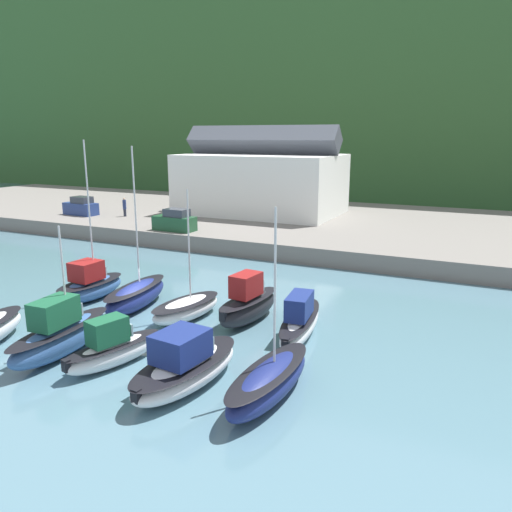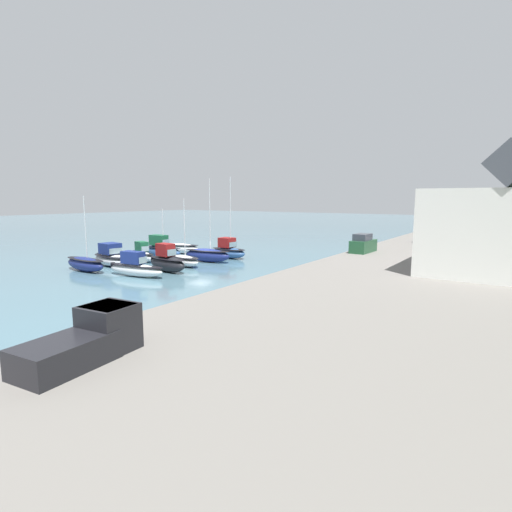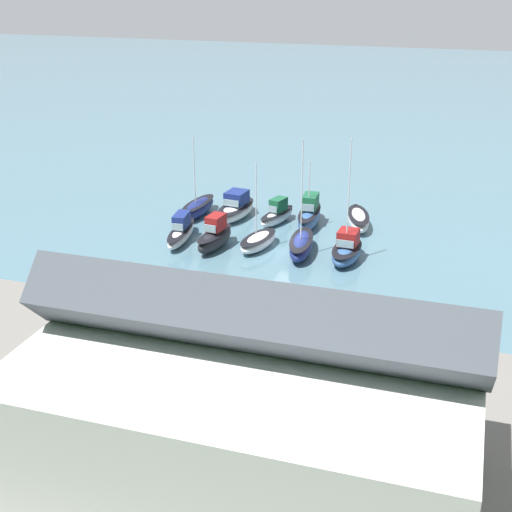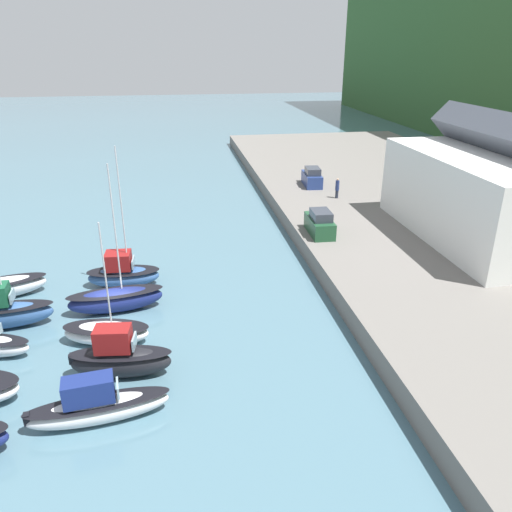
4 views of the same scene
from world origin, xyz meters
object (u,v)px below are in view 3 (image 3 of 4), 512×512
object	(u,v)px
moored_boat_3	(215,237)
moored_boat_6	(309,215)
moored_boat_9	(198,208)
moored_boat_8	(236,209)
moored_boat_2	(258,241)
parked_car_1	(368,334)
moored_boat_0	(347,250)
moored_boat_1	(301,245)
moored_boat_4	(181,231)
moored_boat_5	(358,219)
moored_boat_7	(277,215)

from	to	relation	value
moored_boat_3	moored_boat_6	world-z (taller)	moored_boat_6
moored_boat_6	moored_boat_9	distance (m)	11.03
moored_boat_3	moored_boat_8	size ratio (longest dim) A/B	0.85
moored_boat_2	parked_car_1	distance (m)	20.74
moored_boat_0	moored_boat_1	world-z (taller)	moored_boat_0
moored_boat_3	moored_boat_2	bearing A→B (deg)	-155.92
moored_boat_0	moored_boat_2	world-z (taller)	moored_boat_0
moored_boat_1	moored_boat_3	distance (m)	7.47
moored_boat_6	moored_boat_9	size ratio (longest dim) A/B	0.84
moored_boat_1	moored_boat_6	xyz separation A→B (m)	(1.03, -7.10, 0.24)
moored_boat_0	moored_boat_3	bearing A→B (deg)	6.51
moored_boat_4	moored_boat_9	bearing A→B (deg)	-87.55
moored_boat_3	moored_boat_1	bearing A→B (deg)	-166.58
moored_boat_3	parked_car_1	xyz separation A→B (m)	(-15.68, 15.60, 1.32)
moored_boat_2	moored_boat_4	bearing A→B (deg)	13.70
moored_boat_5	moored_boat_9	bearing A→B (deg)	-9.85
moored_boat_5	moored_boat_7	world-z (taller)	moored_boat_7
moored_boat_1	moored_boat_3	size ratio (longest dim) A/B	1.78
moored_boat_3	moored_boat_9	xyz separation A→B (m)	(4.64, -7.50, -0.31)
moored_boat_5	moored_boat_8	xyz separation A→B (m)	(11.71, 1.00, 0.19)
moored_boat_4	moored_boat_8	bearing A→B (deg)	-116.63
moored_boat_1	parked_car_1	bearing A→B (deg)	109.68
moored_boat_7	moored_boat_8	bearing A→B (deg)	12.53
moored_boat_0	moored_boat_2	distance (m)	7.81
parked_car_1	moored_boat_3	bearing A→B (deg)	-133.17
moored_boat_2	moored_boat_4	xyz separation A→B (m)	(7.03, 0.33, 0.22)
moored_boat_0	moored_boat_5	xyz separation A→B (m)	(0.55, -8.34, -0.22)
moored_boat_2	moored_boat_5	bearing A→B (deg)	-121.30
moored_boat_5	moored_boat_9	size ratio (longest dim) A/B	0.79
moored_boat_3	moored_boat_5	distance (m)	14.09
moored_boat_7	moored_boat_5	bearing A→B (deg)	-154.61
moored_boat_0	moored_boat_9	bearing A→B (deg)	-20.14
moored_boat_5	moored_boat_9	world-z (taller)	moored_boat_9
moored_boat_2	moored_boat_8	bearing A→B (deg)	-46.15
moored_boat_4	parked_car_1	distance (m)	25.27
moored_boat_9	parked_car_1	bearing A→B (deg)	134.50
parked_car_1	moored_boat_9	bearing A→B (deg)	-136.98
moored_boat_1	moored_boat_5	distance (m)	8.84
moored_boat_3	moored_boat_9	world-z (taller)	moored_boat_9
moored_boat_4	moored_boat_5	bearing A→B (deg)	-157.13
moored_boat_1	moored_boat_5	xyz separation A→B (m)	(-3.37, -8.18, -0.11)
moored_boat_5	moored_boat_8	size ratio (longest dim) A/B	0.95
moored_boat_0	moored_boat_4	xyz separation A→B (m)	(14.83, -0.07, -0.09)
moored_boat_4	moored_boat_8	xyz separation A→B (m)	(-2.56, -7.27, 0.05)
moored_boat_2	moored_boat_8	world-z (taller)	moored_boat_2
moored_boat_2	moored_boat_9	bearing A→B (deg)	-26.96
moored_boat_2	parked_car_1	xyz separation A→B (m)	(-12.14, 16.72, 1.76)
moored_boat_1	moored_boat_5	bearing A→B (deg)	-119.39
moored_boat_7	moored_boat_9	world-z (taller)	moored_boat_9
moored_boat_0	moored_boat_6	distance (m)	8.79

